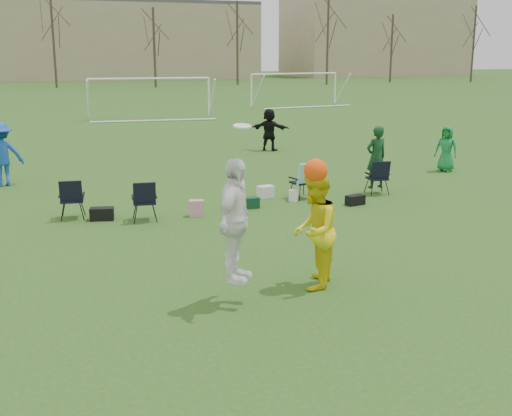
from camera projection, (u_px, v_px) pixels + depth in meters
name	position (u px, v px, depth m)	size (l,w,h in m)	color
ground	(270.00, 349.00, 8.63)	(260.00, 260.00, 0.00)	#224F18
fielder_blue	(2.00, 154.00, 19.06)	(1.23, 0.71, 1.91)	#164AA9
fielder_green_far	(446.00, 149.00, 21.49)	(0.75, 0.49, 1.53)	#147534
fielder_black	(269.00, 130.00, 26.11)	(1.58, 0.50, 1.71)	black
center_contest	(283.00, 225.00, 10.34)	(2.59, 1.56, 2.86)	white
sideline_setup	(268.00, 182.00, 16.87)	(9.00, 2.00, 1.91)	#0F3819
goal_mid	(149.00, 86.00, 38.85)	(7.40, 0.63, 2.46)	white
goal_right	(295.00, 80.00, 48.17)	(7.35, 1.14, 2.46)	white
tree_line	(56.00, 42.00, 71.69)	(110.28, 3.28, 11.40)	#382B21
building_row	(94.00, 39.00, 97.57)	(126.00, 16.00, 13.00)	tan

